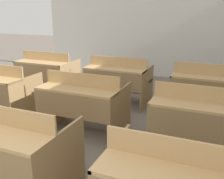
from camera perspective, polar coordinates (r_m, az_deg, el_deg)
The scene contains 7 objects.
wall_back at distance 7.11m, azimuth 8.13°, elevation 13.90°, with size 6.01×0.06×2.74m.
bench_front_center at distance 2.72m, azimuth -21.40°, elevation -11.70°, with size 1.13×0.79×0.90m.
bench_second_center at distance 3.74m, azimuth -6.22°, elevation -2.73°, with size 1.13×0.79×0.90m.
bench_second_right at distance 3.31m, azimuth 18.68°, elevation -6.24°, with size 1.13×0.79×0.90m.
bench_third_left at distance 5.70m, azimuth -13.92°, elevation 3.75°, with size 1.13×0.79×0.90m.
bench_third_center at distance 4.94m, azimuth 1.36°, elevation 2.27°, with size 1.13×0.79×0.90m.
bench_third_right at distance 4.61m, azimuth 19.98°, elevation 0.14°, with size 1.13×0.79×0.90m.
Camera 1 is at (1.83, -0.51, 1.73)m, focal length 42.00 mm.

